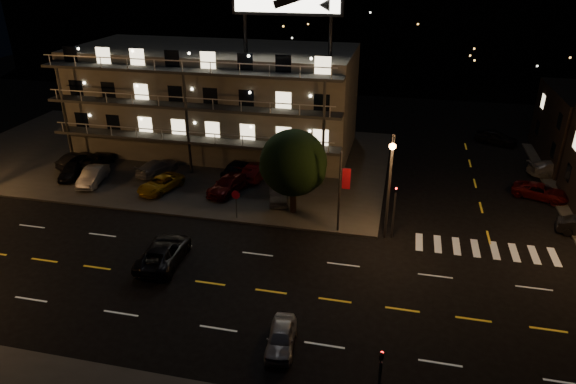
% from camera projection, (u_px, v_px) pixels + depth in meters
% --- Properties ---
extents(ground, '(140.00, 140.00, 0.00)m').
position_uv_depth(ground, '(240.00, 287.00, 32.20)').
color(ground, black).
rests_on(ground, ground).
extents(curb_nw, '(44.00, 24.00, 0.15)m').
position_uv_depth(curb_nw, '(169.00, 156.00, 52.64)').
color(curb_nw, '#383836').
rests_on(curb_nw, ground).
extents(motel, '(28.00, 13.80, 18.10)m').
position_uv_depth(motel, '(217.00, 99.00, 53.01)').
color(motel, gray).
rests_on(motel, ground).
extents(hill_backdrop, '(120.00, 25.00, 24.00)m').
position_uv_depth(hill_backdrop, '(325.00, 0.00, 89.20)').
color(hill_backdrop, black).
rests_on(hill_backdrop, ground).
extents(streetlight_nc, '(0.44, 1.92, 8.00)m').
position_uv_depth(streetlight_nc, '(390.00, 178.00, 35.39)').
color(streetlight_nc, '#2D2D30').
rests_on(streetlight_nc, ground).
extents(signal_nw, '(0.20, 0.27, 4.60)m').
position_uv_depth(signal_nw, '(394.00, 206.00, 36.80)').
color(signal_nw, '#2D2D30').
rests_on(signal_nw, ground).
extents(signal_sw, '(0.20, 0.27, 4.60)m').
position_uv_depth(signal_sw, '(379.00, 381.00, 21.80)').
color(signal_sw, '#2D2D30').
rests_on(signal_sw, ground).
extents(banner_north, '(0.83, 0.16, 6.40)m').
position_uv_depth(banner_north, '(341.00, 191.00, 37.14)').
color(banner_north, '#2D2D30').
rests_on(banner_north, ground).
extents(stop_sign, '(0.91, 0.11, 2.61)m').
position_uv_depth(stop_sign, '(236.00, 200.00, 39.65)').
color(stop_sign, '#2D2D30').
rests_on(stop_sign, ground).
extents(tree, '(5.43, 5.23, 6.83)m').
position_uv_depth(tree, '(293.00, 165.00, 39.58)').
color(tree, black).
rests_on(tree, curb_nw).
extents(lot_car_0, '(2.52, 4.10, 1.30)m').
position_uv_depth(lot_car_0, '(71.00, 171.00, 47.26)').
color(lot_car_0, black).
rests_on(lot_car_0, curb_nw).
extents(lot_car_1, '(2.23, 4.56, 1.44)m').
position_uv_depth(lot_car_1, '(93.00, 176.00, 46.03)').
color(lot_car_1, '#97989D').
rests_on(lot_car_1, curb_nw).
extents(lot_car_2, '(3.33, 4.92, 1.25)m').
position_uv_depth(lot_car_2, '(160.00, 184.00, 44.69)').
color(lot_car_2, '#C59112').
rests_on(lot_car_2, curb_nw).
extents(lot_car_3, '(3.31, 5.29, 1.43)m').
position_uv_depth(lot_car_3, '(229.00, 184.00, 44.40)').
color(lot_car_3, '#500B0B').
rests_on(lot_car_3, curb_nw).
extents(lot_car_4, '(2.44, 4.11, 1.31)m').
position_uv_depth(lot_car_4, '(278.00, 194.00, 42.80)').
color(lot_car_4, '#97989D').
rests_on(lot_car_4, curb_nw).
extents(lot_car_5, '(2.48, 4.24, 1.32)m').
position_uv_depth(lot_car_5, '(77.00, 160.00, 49.78)').
color(lot_car_5, black).
rests_on(lot_car_5, curb_nw).
extents(lot_car_6, '(2.27, 4.69, 1.29)m').
position_uv_depth(lot_car_6, '(96.00, 160.00, 49.76)').
color(lot_car_6, black).
rests_on(lot_car_6, curb_nw).
extents(lot_car_7, '(3.23, 4.90, 1.32)m').
position_uv_depth(lot_car_7, '(158.00, 167.00, 48.08)').
color(lot_car_7, '#97989D').
rests_on(lot_car_7, curb_nw).
extents(lot_car_8, '(2.46, 4.75, 1.54)m').
position_uv_depth(lot_car_8, '(238.00, 168.00, 47.67)').
color(lot_car_8, black).
rests_on(lot_car_8, curb_nw).
extents(lot_car_9, '(2.40, 4.70, 1.48)m').
position_uv_depth(lot_car_9, '(258.00, 171.00, 47.07)').
color(lot_car_9, '#500B0B').
rests_on(lot_car_9, curb_nw).
extents(side_car_1, '(4.99, 3.61, 1.26)m').
position_uv_depth(side_car_1, '(541.00, 192.00, 43.58)').
color(side_car_1, '#500B0B').
rests_on(side_car_1, ground).
extents(side_car_2, '(5.12, 3.21, 1.38)m').
position_uv_depth(side_car_2, '(554.00, 169.00, 48.00)').
color(side_car_2, '#97989D').
rests_on(side_car_2, ground).
extents(side_car_3, '(4.74, 3.46, 1.50)m').
position_uv_depth(side_car_3, '(496.00, 137.00, 56.03)').
color(side_car_3, black).
rests_on(side_car_3, ground).
extents(road_car_east, '(1.77, 3.69, 1.22)m').
position_uv_depth(road_car_east, '(281.00, 337.00, 27.15)').
color(road_car_east, '#97989D').
rests_on(road_car_east, ground).
extents(road_car_west, '(2.89, 5.63, 1.52)m').
position_uv_depth(road_car_west, '(164.00, 252.00, 34.53)').
color(road_car_west, black).
rests_on(road_car_west, ground).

